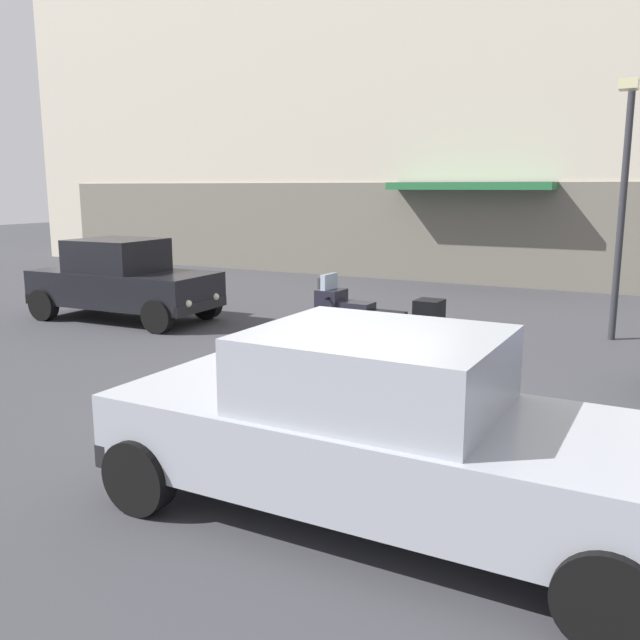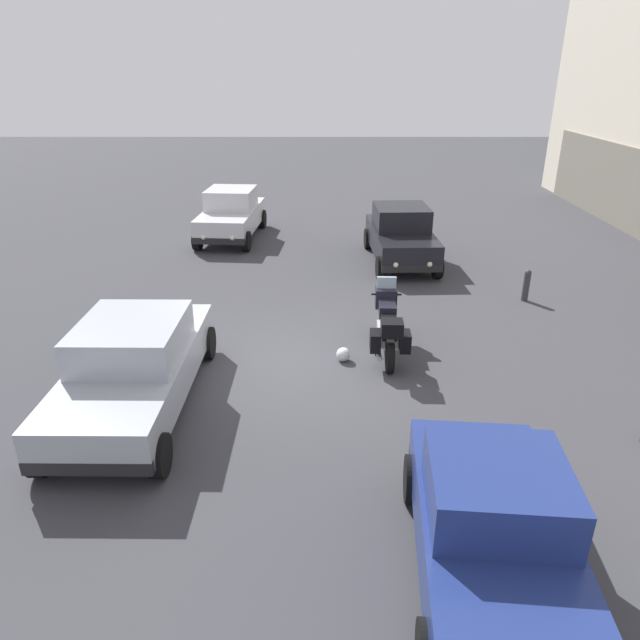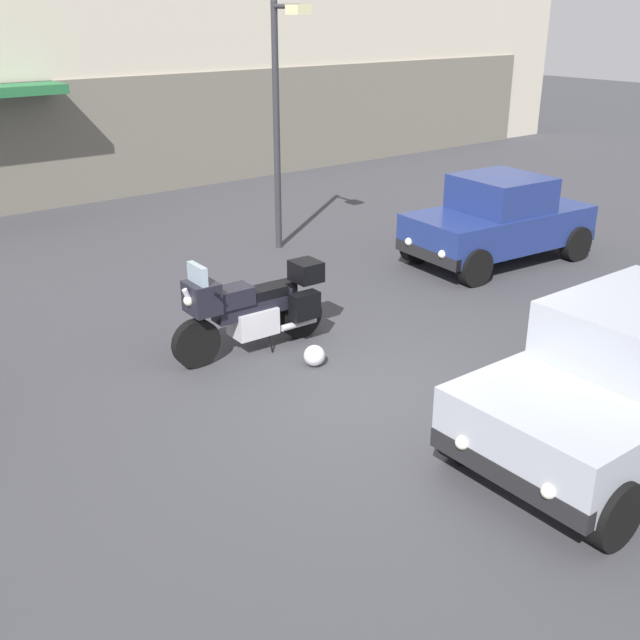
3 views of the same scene
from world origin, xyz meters
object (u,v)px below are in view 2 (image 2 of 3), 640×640
at_px(car_sedan_far, 135,365).
at_px(car_wagon_end, 231,214).
at_px(motorcycle, 388,325).
at_px(car_compact_side, 492,525).
at_px(helmet, 343,354).
at_px(bollard_curbside, 526,284).
at_px(car_hatchback_near, 401,235).

distance_m(car_sedan_far, car_wagon_end, 10.57).
relative_size(motorcycle, car_sedan_far, 0.49).
height_order(motorcycle, car_compact_side, car_compact_side).
relative_size(helmet, bollard_curbside, 0.35).
distance_m(car_sedan_far, car_compact_side, 6.14).
height_order(helmet, car_compact_side, car_compact_side).
relative_size(car_sedan_far, car_compact_side, 1.29).
relative_size(motorcycle, bollard_curbside, 2.81).
bearing_deg(car_compact_side, car_hatchback_near, 2.48).
height_order(motorcycle, bollard_curbside, motorcycle).
bearing_deg(helmet, car_compact_side, 15.01).
bearing_deg(bollard_curbside, car_sedan_far, -59.29).
xyz_separation_m(car_sedan_far, car_compact_side, (3.63, 4.95, -0.01)).
height_order(car_hatchback_near, bollard_curbside, car_hatchback_near).
height_order(car_sedan_far, car_wagon_end, car_wagon_end).
distance_m(car_compact_side, car_wagon_end, 15.01).
distance_m(car_sedan_far, bollard_curbside, 9.50).
bearing_deg(motorcycle, car_hatchback_near, -7.65).
distance_m(helmet, bollard_curbside, 5.64).
relative_size(car_sedan_far, car_wagon_end, 1.16).
bearing_deg(car_sedan_far, car_wagon_end, -0.01).
xyz_separation_m(helmet, car_hatchback_near, (-6.34, 1.91, 0.67)).
bearing_deg(car_hatchback_near, bollard_curbside, 38.62).
relative_size(car_compact_side, bollard_curbside, 4.44).
height_order(car_hatchback_near, car_compact_side, car_hatchback_near).
bearing_deg(car_compact_side, car_wagon_end, 23.79).
xyz_separation_m(motorcycle, car_sedan_far, (1.97, -4.43, 0.16)).
bearing_deg(helmet, bollard_curbside, 124.86).
bearing_deg(car_sedan_far, car_hatchback_near, -33.85).
height_order(motorcycle, car_hatchback_near, car_hatchback_near).
distance_m(car_hatchback_near, car_sedan_far, 9.65).
bearing_deg(bollard_curbside, car_wagon_end, -125.37).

